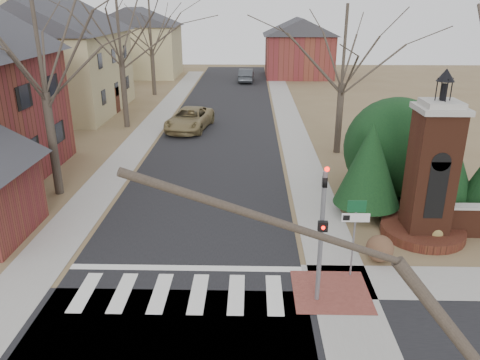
{
  "coord_description": "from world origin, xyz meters",
  "views": [
    {
      "loc": [
        2.22,
        -11.67,
        8.58
      ],
      "look_at": [
        1.79,
        6.0,
        1.89
      ],
      "focal_mm": 35.0,
      "sensor_mm": 36.0,
      "label": 1
    }
  ],
  "objects_px": {
    "traffic_signal_pole": "(322,224)",
    "distant_car": "(246,75)",
    "sign_post": "(355,223)",
    "pickup_truck": "(190,119)",
    "brick_gate_monument": "(429,184)"
  },
  "relations": [
    {
      "from": "traffic_signal_pole",
      "to": "distant_car",
      "type": "height_order",
      "value": "traffic_signal_pole"
    },
    {
      "from": "sign_post",
      "to": "pickup_truck",
      "type": "bearing_deg",
      "value": 112.05
    },
    {
      "from": "traffic_signal_pole",
      "to": "distant_car",
      "type": "bearing_deg",
      "value": 93.61
    },
    {
      "from": "sign_post",
      "to": "traffic_signal_pole",
      "type": "bearing_deg",
      "value": -132.43
    },
    {
      "from": "sign_post",
      "to": "brick_gate_monument",
      "type": "distance_m",
      "value": 4.55
    },
    {
      "from": "sign_post",
      "to": "brick_gate_monument",
      "type": "bearing_deg",
      "value": 41.42
    },
    {
      "from": "sign_post",
      "to": "pickup_truck",
      "type": "distance_m",
      "value": 20.85
    },
    {
      "from": "pickup_truck",
      "to": "distant_car",
      "type": "relative_size",
      "value": 1.2
    },
    {
      "from": "pickup_truck",
      "to": "distant_car",
      "type": "xyz_separation_m",
      "value": [
        3.82,
        22.09,
        -0.01
      ]
    },
    {
      "from": "brick_gate_monument",
      "to": "distant_car",
      "type": "distance_m",
      "value": 39.11
    },
    {
      "from": "brick_gate_monument",
      "to": "sign_post",
      "type": "bearing_deg",
      "value": -138.58
    },
    {
      "from": "traffic_signal_pole",
      "to": "brick_gate_monument",
      "type": "distance_m",
      "value": 6.47
    },
    {
      "from": "sign_post",
      "to": "distant_car",
      "type": "height_order",
      "value": "sign_post"
    },
    {
      "from": "traffic_signal_pole",
      "to": "brick_gate_monument",
      "type": "bearing_deg",
      "value": 43.24
    },
    {
      "from": "brick_gate_monument",
      "to": "pickup_truck",
      "type": "relative_size",
      "value": 1.16
    }
  ]
}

